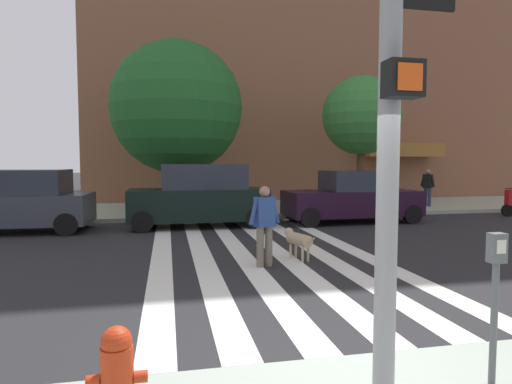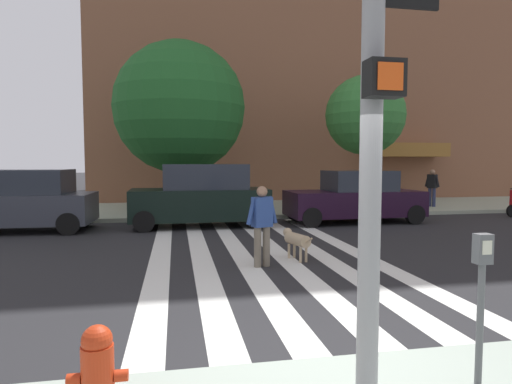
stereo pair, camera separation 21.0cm
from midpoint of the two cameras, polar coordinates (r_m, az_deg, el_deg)
name	(u,v)px [view 2 (the right image)]	position (r m, az deg, el deg)	size (l,w,h in m)	color
ground_plane	(238,253)	(10.14, -1.86, -8.10)	(160.00, 160.00, 0.00)	#232326
sidewalk_far	(209,209)	(18.75, -5.94, -2.29)	(80.00, 6.00, 0.15)	#969E88
crosswalk_stripes	(258,252)	(10.22, 0.91, -7.97)	(4.95, 10.95, 0.01)	silver
fire_hydrant	(98,376)	(3.67, -18.52, -22.12)	(0.44, 0.32, 0.76)	#B62E11
parking_meter_curbside	(481,289)	(4.34, 28.89, -11.13)	(0.14, 0.11, 1.36)	#515456
parked_car_near_curb	(19,201)	(14.92, -28.48, -1.07)	(4.44, 2.18, 1.89)	#31343E
parked_car_behind_first	(202,196)	(14.22, -6.80, -0.57)	(4.46, 1.92, 2.05)	black
parked_car_third_in_line	(355,198)	(15.53, 13.32, -0.76)	(4.72, 2.06, 1.82)	black
street_tree_nearest	(180,108)	(17.40, -9.71, 10.90)	(5.12, 5.12, 6.65)	#4C3823
street_tree_middle	(365,116)	(19.20, 14.53, 9.75)	(3.36, 3.36, 5.64)	#4C3823
pedestrian_dog_walker	(262,221)	(8.72, 1.49, -3.91)	(0.70, 0.34, 1.64)	#6B6051
dog_on_leash	(296,239)	(9.46, 5.96, -6.26)	(0.46, 1.05, 0.65)	tan
pedestrian_bystander	(432,186)	(20.58, 22.53, 0.78)	(0.39, 0.67, 1.64)	#282D4C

